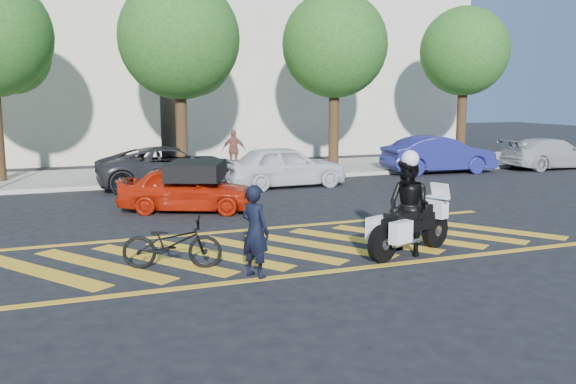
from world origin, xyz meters
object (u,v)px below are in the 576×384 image
object	(u,v)px
red_convertible	(187,189)
parked_mid_right	(285,166)
parked_right	(439,155)
parked_far_right	(551,153)
police_motorcycle	(409,226)
officer_moto	(409,207)
officer_bike	(255,231)
parked_mid_left	(173,167)
bicycle	(172,243)

from	to	relation	value
red_convertible	parked_mid_right	distance (m)	5.17
red_convertible	parked_right	size ratio (longest dim) A/B	0.81
red_convertible	parked_far_right	world-z (taller)	parked_far_right
parked_right	parked_far_right	bearing A→B (deg)	-90.25
police_motorcycle	officer_moto	world-z (taller)	officer_moto
parked_right	parked_far_right	xyz separation A→B (m)	(5.40, -0.44, -0.09)
police_motorcycle	parked_right	xyz separation A→B (m)	(8.00, 10.58, 0.16)
red_convertible	officer_bike	bearing A→B (deg)	-157.64
parked_far_right	police_motorcycle	bearing A→B (deg)	127.32
parked_far_right	parked_right	bearing A→B (deg)	85.58
red_convertible	parked_mid_left	bearing A→B (deg)	18.07
bicycle	officer_moto	bearing A→B (deg)	-80.29
parked_mid_right	police_motorcycle	bearing A→B (deg)	173.57
officer_moto	parked_right	size ratio (longest dim) A/B	0.43
bicycle	officer_bike	bearing A→B (deg)	-111.20
officer_bike	red_convertible	xyz separation A→B (m)	(0.11, 6.44, -0.20)
officer_moto	parked_mid_right	world-z (taller)	officer_moto
police_motorcycle	parked_mid_left	bearing A→B (deg)	83.71
officer_moto	parked_mid_right	bearing A→B (deg)	153.46
bicycle	parked_mid_right	size ratio (longest dim) A/B	0.43
parked_mid_right	red_convertible	bearing A→B (deg)	127.10
police_motorcycle	officer_bike	bearing A→B (deg)	164.51
police_motorcycle	red_convertible	bearing A→B (deg)	96.53
parked_mid_left	parked_right	world-z (taller)	parked_right
bicycle	red_convertible	distance (m)	5.56
parked_mid_left	officer_bike	bearing A→B (deg)	178.07
parked_mid_left	parked_mid_right	distance (m)	3.84
police_motorcycle	officer_moto	distance (m)	0.38
police_motorcycle	parked_far_right	bearing A→B (deg)	15.92
officer_bike	officer_moto	distance (m)	3.33
bicycle	parked_mid_left	bearing A→B (deg)	8.11
red_convertible	parked_mid_left	world-z (taller)	parked_mid_left
parked_mid_left	parked_far_right	size ratio (longest dim) A/B	1.13
parked_far_right	officer_bike	bearing A→B (deg)	122.26
bicycle	parked_mid_left	distance (m)	9.96
officer_bike	officer_moto	xyz separation A→B (m)	(3.30, 0.35, 0.15)
police_motorcycle	parked_mid_left	distance (m)	10.88
police_motorcycle	red_convertible	world-z (taller)	red_convertible
officer_bike	police_motorcycle	distance (m)	3.35
bicycle	parked_right	distance (m)	15.99
red_convertible	parked_right	distance (m)	12.07
officer_bike	parked_far_right	size ratio (longest dim) A/B	0.36
parked_far_right	bicycle	bearing A→B (deg)	117.84
officer_bike	parked_mid_right	bearing A→B (deg)	-52.05
police_motorcycle	parked_far_right	distance (m)	16.81
officer_moto	parked_right	distance (m)	13.27
officer_bike	parked_far_right	bearing A→B (deg)	-86.59
parked_mid_left	bicycle	bearing A→B (deg)	170.48
officer_bike	bicycle	size ratio (longest dim) A/B	0.90
red_convertible	police_motorcycle	bearing A→B (deg)	-128.89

